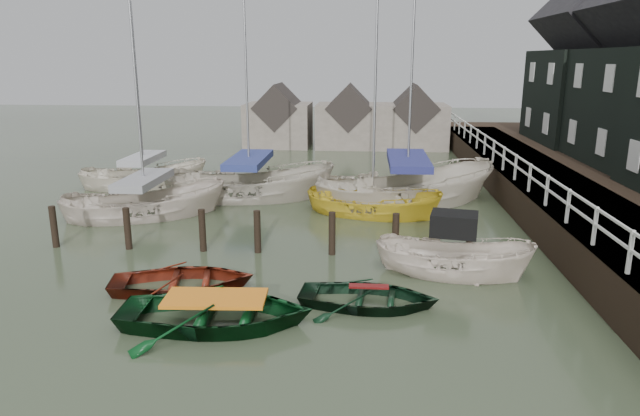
# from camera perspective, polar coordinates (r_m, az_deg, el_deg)

# --- Properties ---
(ground) EXTENTS (120.00, 120.00, 0.00)m
(ground) POSITION_cam_1_polar(r_m,az_deg,el_deg) (15.65, -3.91, -8.17)
(ground) COLOR #2C3622
(ground) RESTS_ON ground
(pier) EXTENTS (3.04, 32.00, 2.70)m
(pier) POSITION_cam_1_polar(r_m,az_deg,el_deg) (25.87, 20.84, 1.79)
(pier) COLOR black
(pier) RESTS_ON ground
(mooring_pilings) EXTENTS (13.72, 0.22, 1.80)m
(mooring_pilings) POSITION_cam_1_polar(r_m,az_deg,el_deg) (18.43, -6.00, -2.97)
(mooring_pilings) COLOR black
(mooring_pilings) RESTS_ON ground
(far_sheds) EXTENTS (14.00, 4.08, 4.39)m
(far_sheds) POSITION_cam_1_polar(r_m,az_deg,el_deg) (40.49, 2.70, 8.75)
(far_sheds) COLOR #665B51
(far_sheds) RESTS_ON ground
(rowboat_red) EXTENTS (4.29, 3.44, 0.79)m
(rowboat_red) POSITION_cam_1_polar(r_m,az_deg,el_deg) (16.07, -13.51, -7.93)
(rowboat_red) COLOR #5E1A0D
(rowboat_red) RESTS_ON ground
(rowboat_green) EXTENTS (4.69, 3.47, 0.94)m
(rowboat_green) POSITION_cam_1_polar(r_m,az_deg,el_deg) (13.90, -10.28, -11.46)
(rowboat_green) COLOR black
(rowboat_green) RESTS_ON ground
(rowboat_dkgreen) EXTENTS (3.72, 2.82, 0.73)m
(rowboat_dkgreen) POSITION_cam_1_polar(r_m,az_deg,el_deg) (14.73, 4.86, -9.71)
(rowboat_dkgreen) COLOR black
(rowboat_dkgreen) RESTS_ON ground
(motorboat) EXTENTS (4.74, 2.56, 2.68)m
(motorboat) POSITION_cam_1_polar(r_m,az_deg,el_deg) (17.02, 13.07, -6.27)
(motorboat) COLOR beige
(motorboat) RESTS_ON ground
(sailboat_a) EXTENTS (6.77, 4.80, 11.41)m
(sailboat_a) POSITION_cam_1_polar(r_m,az_deg,el_deg) (23.67, -16.97, -0.64)
(sailboat_a) COLOR beige
(sailboat_a) RESTS_ON ground
(sailboat_b) EXTENTS (7.93, 3.95, 11.50)m
(sailboat_b) POSITION_cam_1_polar(r_m,az_deg,el_deg) (25.79, -7.01, 1.13)
(sailboat_b) COLOR #BDB3A1
(sailboat_b) RESTS_ON ground
(sailboat_c) EXTENTS (5.92, 3.51, 10.09)m
(sailboat_c) POSITION_cam_1_polar(r_m,az_deg,el_deg) (22.97, 5.24, -0.62)
(sailboat_c) COLOR gold
(sailboat_c) RESTS_ON ground
(sailboat_d) EXTENTS (8.88, 6.15, 13.69)m
(sailboat_d) POSITION_cam_1_polar(r_m,az_deg,el_deg) (24.88, 8.65, 0.57)
(sailboat_d) COLOR beige
(sailboat_d) RESTS_ON ground
(sailboat_e) EXTENTS (6.40, 4.24, 9.73)m
(sailboat_e) POSITION_cam_1_polar(r_m,az_deg,el_deg) (29.20, -17.09, 2.20)
(sailboat_e) COLOR beige
(sailboat_e) RESTS_ON ground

